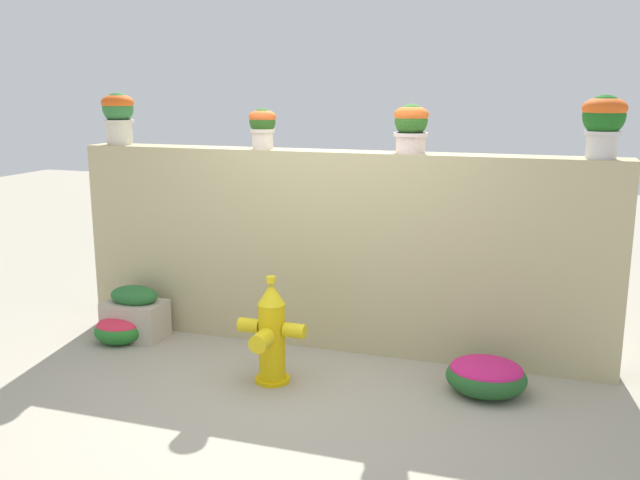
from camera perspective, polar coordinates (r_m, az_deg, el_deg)
name	(u,v)px	position (r m, az deg, el deg)	size (l,w,h in m)	color
ground_plane	(283,401)	(5.35, -3.03, -13.02)	(24.00, 24.00, 0.00)	#9E9684
stone_wall	(334,250)	(6.19, 1.15, -0.83)	(4.82, 0.32, 1.76)	tan
potted_plant_0	(118,113)	(7.00, -16.19, 9.96)	(0.31, 0.31, 0.49)	beige
potted_plant_1	(263,124)	(6.26, -4.73, 9.41)	(0.24, 0.24, 0.36)	beige
potted_plant_2	(411,125)	(5.90, 7.46, 9.35)	(0.29, 0.29, 0.40)	beige
potted_plant_3	(604,119)	(5.76, 22.21, 9.15)	(0.33, 0.33, 0.48)	beige
fire_hydrant	(271,334)	(5.53, -4.03, -7.70)	(0.55, 0.44, 0.87)	#DDB50C
flower_bush_left	(486,375)	(5.56, 13.45, -10.69)	(0.61, 0.55, 0.28)	#245726
flower_bush_right	(119,329)	(6.70, -16.14, -7.00)	(0.46, 0.41, 0.24)	#257328
planter_box	(135,313)	(6.75, -14.89, -5.80)	(0.55, 0.36, 0.50)	#B4A792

